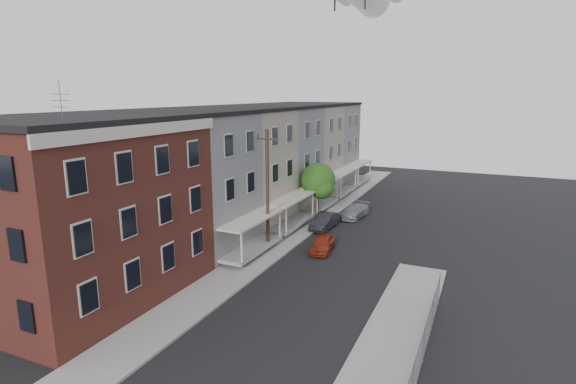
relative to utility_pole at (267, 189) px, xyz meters
name	(u,v)px	position (x,y,z in m)	size (l,w,h in m)	color
sidewalk_left	(300,228)	(0.10, 6.00, -4.61)	(3.00, 62.00, 0.12)	gray
sidewalk_right	(378,378)	(11.10, -12.00, -4.61)	(3.00, 26.00, 0.12)	gray
curb_left	(316,230)	(1.55, 6.00, -4.60)	(0.15, 62.00, 0.14)	gray
curb_right	(344,369)	(9.65, -12.00, -4.60)	(0.15, 26.00, 0.14)	gray
corner_building	(78,208)	(-6.40, -11.00, 0.49)	(10.31, 12.30, 12.15)	black
row_house_a	(183,180)	(-6.36, -1.50, 0.45)	(11.98, 7.00, 10.30)	slate
row_house_b	(231,166)	(-6.36, 5.50, 0.45)	(11.98, 7.00, 10.30)	gray
row_house_c	(267,156)	(-6.36, 12.50, 0.45)	(11.98, 7.00, 10.30)	slate
row_house_d	(294,149)	(-6.36, 19.50, 0.45)	(11.98, 7.00, 10.30)	gray
row_house_e	(315,143)	(-6.36, 26.50, 0.45)	(11.98, 7.00, 10.30)	slate
chainlink_fence	(413,381)	(12.60, -13.00, -3.68)	(0.06, 18.06, 1.90)	gray
utility_pole	(267,189)	(0.00, 0.00, 0.00)	(1.80, 0.26, 9.00)	black
street_tree	(319,182)	(0.33, 9.92, -1.22)	(3.22, 3.20, 5.20)	black
car_near	(323,244)	(3.80, 1.47, -4.09)	(1.39, 3.45, 1.18)	maroon
car_mid	(325,221)	(2.00, 6.93, -4.01)	(1.41, 4.04, 1.33)	black
car_far	(355,211)	(3.39, 11.43, -4.07)	(1.71, 4.20, 1.22)	gray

